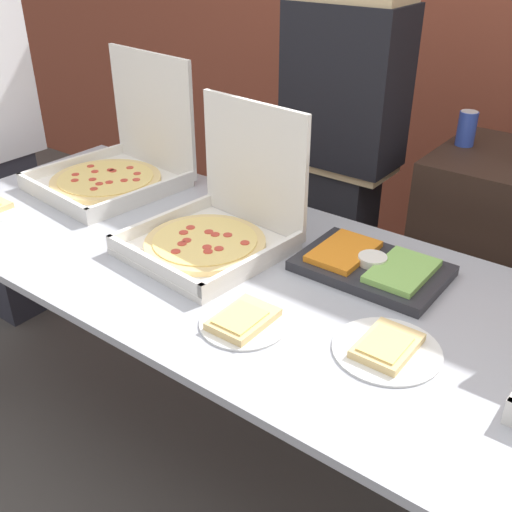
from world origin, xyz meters
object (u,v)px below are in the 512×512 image
object	(u,v)px
soda_can_colored	(467,128)
person_server_vest	(343,129)
pizza_box_near_left	(118,163)
paper_plate_front_right	(387,347)
pizza_box_far_right	(218,223)
veggie_tray	(372,266)
paper_plate_front_center	(243,321)

from	to	relation	value
soda_can_colored	person_server_vest	world-z (taller)	person_server_vest
pizza_box_near_left	paper_plate_front_right	distance (m)	1.33
pizza_box_far_right	soda_can_colored	bearing A→B (deg)	69.24
veggie_tray	soda_can_colored	distance (m)	0.77
pizza_box_far_right	person_server_vest	bearing A→B (deg)	93.32
paper_plate_front_right	paper_plate_front_center	size ratio (longest dim) A/B	1.16
pizza_box_near_left	soda_can_colored	size ratio (longest dim) A/B	4.30
paper_plate_front_center	veggie_tray	world-z (taller)	veggie_tray
soda_can_colored	person_server_vest	size ratio (longest dim) A/B	0.07
paper_plate_front_right	paper_plate_front_center	world-z (taller)	same
pizza_box_near_left	veggie_tray	distance (m)	1.09
paper_plate_front_center	person_server_vest	xyz separation A→B (m)	(-0.30, 0.98, 0.19)
paper_plate_front_right	paper_plate_front_center	xyz separation A→B (m)	(-0.34, -0.12, 0.00)
paper_plate_front_right	person_server_vest	world-z (taller)	person_server_vest
paper_plate_front_center	pizza_box_near_left	bearing A→B (deg)	155.16
pizza_box_near_left	pizza_box_far_right	bearing A→B (deg)	-7.75
person_server_vest	paper_plate_front_right	bearing A→B (deg)	126.22
soda_can_colored	paper_plate_front_center	bearing A→B (deg)	-95.39
paper_plate_front_right	person_server_vest	distance (m)	1.09
soda_can_colored	person_server_vest	bearing A→B (deg)	-156.63
paper_plate_front_center	person_server_vest	distance (m)	1.04
paper_plate_front_right	person_server_vest	bearing A→B (deg)	126.22
paper_plate_front_right	paper_plate_front_center	distance (m)	0.36
veggie_tray	soda_can_colored	xyz separation A→B (m)	(-0.03, 0.73, 0.22)
paper_plate_front_center	veggie_tray	bearing A→B (deg)	71.98
pizza_box_far_right	paper_plate_front_center	distance (m)	0.43
pizza_box_far_right	paper_plate_front_center	xyz separation A→B (m)	(0.32, -0.28, -0.06)
pizza_box_near_left	paper_plate_front_right	world-z (taller)	pizza_box_near_left
paper_plate_front_center	soda_can_colored	xyz separation A→B (m)	(0.11, 1.16, 0.23)
paper_plate_front_right	veggie_tray	bearing A→B (deg)	123.29
veggie_tray	soda_can_colored	bearing A→B (deg)	92.20
pizza_box_near_left	pizza_box_far_right	size ratio (longest dim) A/B	1.12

